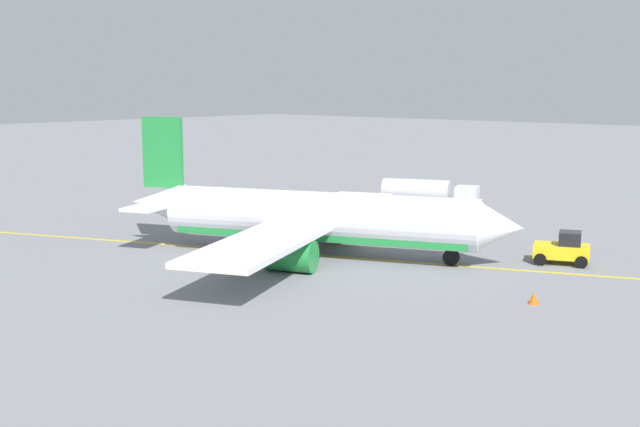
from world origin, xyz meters
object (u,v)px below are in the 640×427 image
object	(u,v)px
pushback_tug	(563,249)
refueling_worker	(374,213)
safety_cone_wingtip	(534,298)
airplane	(313,219)
safety_cone_nose	(539,254)
fuel_tanker	(427,195)

from	to	relation	value
pushback_tug	refueling_worker	bearing A→B (deg)	166.59
pushback_tug	safety_cone_wingtip	world-z (taller)	pushback_tug
airplane	safety_cone_nose	bearing A→B (deg)	36.93
fuel_tanker	airplane	bearing A→B (deg)	-78.23
fuel_tanker	safety_cone_nose	size ratio (longest dim) A/B	14.76
airplane	fuel_tanker	distance (m)	21.52
fuel_tanker	safety_cone_wingtip	bearing A→B (deg)	-46.03
refueling_worker	airplane	bearing A→B (deg)	-70.32
airplane	refueling_worker	distance (m)	14.48
refueling_worker	safety_cone_nose	distance (m)	17.84
airplane	fuel_tanker	size ratio (longest dim) A/B	3.07
safety_cone_nose	safety_cone_wingtip	bearing A→B (deg)	-65.73
refueling_worker	safety_cone_nose	bearing A→B (deg)	-13.41
fuel_tanker	safety_cone_wingtip	distance (m)	31.50
fuel_tanker	safety_cone_wingtip	size ratio (longest dim) A/B	15.03
airplane	refueling_worker	bearing A→B (deg)	109.68
fuel_tanker	refueling_worker	distance (m)	7.59
airplane	safety_cone_wingtip	distance (m)	17.68
fuel_tanker	safety_cone_wingtip	world-z (taller)	fuel_tanker
fuel_tanker	pushback_tug	world-z (taller)	fuel_tanker
safety_cone_nose	pushback_tug	bearing A→B (deg)	-13.35
refueling_worker	safety_cone_wingtip	bearing A→B (deg)	-34.15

